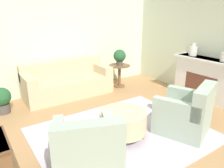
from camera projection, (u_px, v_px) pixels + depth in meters
The scene contains 12 objects.
ground_plane at pixel (122, 134), 3.85m from camera, with size 16.00×16.00×0.00m, color #AD7F51.
wall_back at pixel (58, 38), 5.60m from camera, with size 9.48×0.12×2.80m.
rug at pixel (122, 134), 3.85m from camera, with size 2.91×2.38×0.01m.
couch at pixel (68, 83), 5.53m from camera, with size 2.16×0.85×0.85m.
armchair_left at pixel (87, 152), 2.79m from camera, with size 1.08×1.08×0.89m.
armchair_right at pixel (186, 114), 3.83m from camera, with size 1.08×1.08×0.89m.
ottoman_table at pixel (123, 121), 3.66m from camera, with size 0.79×0.79×0.47m.
side_table at pixel (119, 72), 6.14m from camera, with size 0.58×0.58×0.63m.
fireplace at pixel (205, 78), 5.24m from camera, with size 0.44×1.60×1.01m.
vase_mantel_near at pixel (193, 51), 5.36m from camera, with size 0.19×0.19×0.31m.
potted_plant_on_side_table at pixel (120, 56), 6.00m from camera, with size 0.34×0.34×0.43m.
potted_plant_floor at pixel (2, 99), 4.55m from camera, with size 0.39×0.39×0.56m.
Camera 1 is at (-2.04, -2.69, 2.06)m, focal length 35.00 mm.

